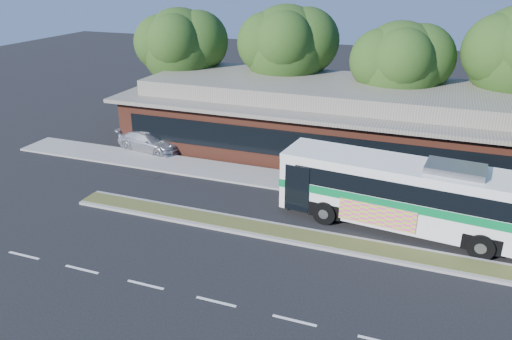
% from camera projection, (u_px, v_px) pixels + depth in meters
% --- Properties ---
extents(ground, '(120.00, 120.00, 0.00)m').
position_uv_depth(ground, '(327.00, 250.00, 21.69)').
color(ground, black).
rests_on(ground, ground).
extents(median_strip, '(26.00, 1.10, 0.15)m').
position_uv_depth(median_strip, '(330.00, 241.00, 22.18)').
color(median_strip, '#3E4C20').
rests_on(median_strip, ground).
extents(sidewalk, '(44.00, 2.60, 0.12)m').
position_uv_depth(sidewalk, '(354.00, 191.00, 27.20)').
color(sidewalk, gray).
rests_on(sidewalk, ground).
extents(parking_lot, '(14.00, 12.00, 0.01)m').
position_uv_depth(parking_lot, '(115.00, 135.00, 36.17)').
color(parking_lot, black).
rests_on(parking_lot, ground).
extents(plaza_building, '(33.20, 11.20, 4.45)m').
position_uv_depth(plaza_building, '(374.00, 121.00, 32.12)').
color(plaza_building, brown).
rests_on(plaza_building, ground).
extents(tree_bg_a, '(6.47, 5.80, 8.63)m').
position_uv_depth(tree_bg_a, '(186.00, 46.00, 37.28)').
color(tree_bg_a, black).
rests_on(tree_bg_a, ground).
extents(tree_bg_b, '(6.69, 6.00, 9.00)m').
position_uv_depth(tree_bg_b, '(292.00, 46.00, 35.45)').
color(tree_bg_b, black).
rests_on(tree_bg_b, ground).
extents(tree_bg_c, '(6.24, 5.60, 8.26)m').
position_uv_depth(tree_bg_c, '(406.00, 63.00, 32.20)').
color(tree_bg_c, black).
rests_on(tree_bg_c, ground).
extents(transit_bus, '(12.59, 3.98, 3.48)m').
position_uv_depth(transit_bus, '(416.00, 192.00, 22.63)').
color(transit_bus, white).
rests_on(transit_bus, ground).
extents(sedan, '(4.82, 2.59, 1.33)m').
position_uv_depth(sedan, '(149.00, 141.00, 33.02)').
color(sedan, silver).
rests_on(sedan, ground).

